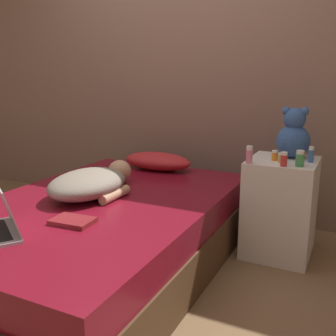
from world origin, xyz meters
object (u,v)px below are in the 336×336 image
Objects in this scene: bottle_red at (284,159)px; book at (73,221)px; bottle_amber at (282,158)px; bottle_pink at (249,155)px; bottle_orange at (275,156)px; teddy_bear at (293,136)px; bottle_green at (300,159)px; person_lying at (92,183)px; pillow at (158,161)px; bottle_blue at (311,155)px.

bottle_red is 0.40× the size of book.
bottle_amber is 0.09m from bottle_red.
bottle_pink reaches higher than bottle_amber.
bottle_orange reaches higher than book.
teddy_bear is 0.30m from bottle_red.
bottle_amber is 0.13m from bottle_green.
bottle_green is at bearing -30.51° from bottle_orange.
bottle_amber is at bearing 106.49° from bottle_red.
bottle_pink reaches higher than bottle_red.
person_lying is 1.20m from bottle_red.
person_lying is at bearing 114.93° from book.
pillow reaches higher than book.
bottle_pink is (-0.22, -0.29, -0.09)m from teddy_bear.
bottle_blue is 1.53× the size of bottle_orange.
bottle_green is at bearing 8.79° from bottle_pink.
bottle_red is at bearing -157.17° from bottle_green.
bottle_green is 0.91× the size of bottle_pink.
book is at bearing -135.58° from bottle_green.
bottle_amber and bottle_orange have the same top height.
book is at bearing -130.52° from bottle_amber.
pillow is 1.04m from bottle_amber.
book is at bearing -132.88° from bottle_blue.
bottle_blue is (0.16, 0.09, 0.02)m from bottle_amber.
bottle_blue is at bearing -37.89° from teddy_bear.
teddy_bear reaches higher than bottle_green.
teddy_bear is 0.20m from bottle_orange.
bottle_orange is 0.30× the size of book.
bottle_pink is (-0.13, -0.15, 0.02)m from bottle_orange.
pillow is at bearing 96.77° from book.
person_lying is 7.09× the size of bottle_blue.
pillow is 5.46× the size of bottle_blue.
person_lying is 1.19m from bottle_orange.
bottle_red is at bearing -59.02° from bottle_orange.
bottle_blue is (0.13, -0.10, -0.10)m from teddy_bear.
teddy_bear is at bearing -1.28° from pillow.
bottle_green is 0.30m from bottle_pink.
bottle_red is at bearing 46.00° from book.
bottle_red is 0.21m from bottle_pink.
teddy_bear reaches higher than bottle_orange.
bottle_blue is 0.22m from bottle_orange.
book is (-0.80, -1.05, -0.22)m from bottle_orange.
bottle_pink is (0.87, 0.47, 0.17)m from person_lying.
teddy_bear is 0.19m from bottle_blue.
bottle_orange is at bearing -120.65° from teddy_bear.
bottle_green is (1.12, -0.27, 0.18)m from pillow.
bottle_pink reaches higher than bottle_green.
bottle_pink is (-0.21, -0.01, 0.01)m from bottle_red.
teddy_bear is 3.42× the size of bottle_green.
bottle_orange is at bearing 120.98° from bottle_red.
person_lying is at bearing -151.59° from bottle_blue.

